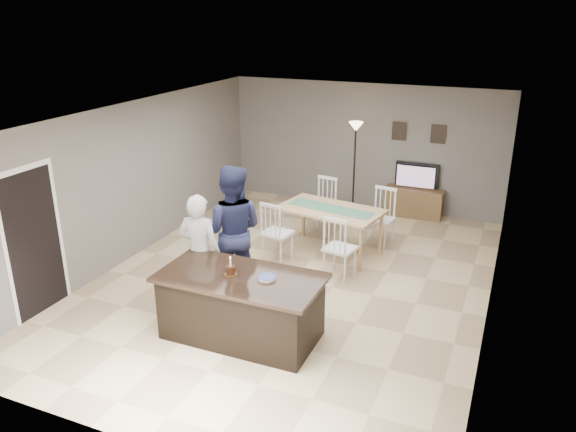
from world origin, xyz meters
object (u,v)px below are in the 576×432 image
at_px(kitchen_island, 241,306).
at_px(plate_stack, 267,278).
at_px(tv_console, 413,203).
at_px(man, 232,231).
at_px(dining_table, 330,216).
at_px(television, 416,176).
at_px(birthday_cake, 231,270).
at_px(woman, 200,251).
at_px(floor_lamp, 355,143).

xyz_separation_m(kitchen_island, plate_stack, (0.36, 0.05, 0.46)).
relative_size(kitchen_island, plate_stack, 9.07).
relative_size(kitchen_island, tv_console, 1.79).
bearing_deg(man, tv_console, -130.49).
relative_size(plate_stack, dining_table, 0.10).
relative_size(television, birthday_cake, 3.59).
distance_m(woman, man, 0.62).
xyz_separation_m(tv_console, floor_lamp, (-1.22, -0.37, 1.24)).
bearing_deg(dining_table, floor_lamp, 105.51).
relative_size(birthday_cake, floor_lamp, 0.13).
height_order(kitchen_island, tv_console, kitchen_island).
height_order(kitchen_island, floor_lamp, floor_lamp).
distance_m(tv_console, birthday_cake, 5.77).
bearing_deg(birthday_cake, television, 76.68).
distance_m(woman, dining_table, 2.78).
xyz_separation_m(television, birthday_cake, (-1.34, -5.64, 0.10)).
xyz_separation_m(television, man, (-1.91, -4.54, 0.15)).
height_order(plate_stack, floor_lamp, floor_lamp).
bearing_deg(kitchen_island, television, 77.99).
bearing_deg(man, television, -130.17).
xyz_separation_m(woman, dining_table, (1.13, 2.54, -0.17)).
xyz_separation_m(tv_console, man, (-1.91, -4.47, 0.71)).
bearing_deg(man, dining_table, -131.57).
height_order(television, dining_table, television).
bearing_deg(birthday_cake, man, 117.44).
distance_m(birthday_cake, dining_table, 3.12).
relative_size(tv_console, man, 0.59).
distance_m(kitchen_island, woman, 1.17).
bearing_deg(dining_table, man, -104.25).
height_order(kitchen_island, birthday_cake, birthday_cake).
xyz_separation_m(birthday_cake, plate_stack, (0.49, 0.06, -0.04)).
xyz_separation_m(birthday_cake, floor_lamp, (0.11, 5.21, 0.58)).
bearing_deg(man, birthday_cake, 100.09).
bearing_deg(dining_table, kitchen_island, -83.43).
bearing_deg(man, plate_stack, 118.14).
xyz_separation_m(woman, floor_lamp, (0.93, 4.65, 0.68)).
relative_size(woman, floor_lamp, 0.87).
relative_size(woman, birthday_cake, 6.77).
relative_size(man, birthday_cake, 7.97).
distance_m(tv_console, woman, 5.49).
bearing_deg(plate_stack, tv_console, 81.31).
bearing_deg(tv_console, woman, -113.18).
relative_size(kitchen_island, woman, 1.25).
height_order(kitchen_island, woman, woman).
bearing_deg(birthday_cake, dining_table, 84.09).
bearing_deg(floor_lamp, woman, -101.27).
bearing_deg(plate_stack, television, 81.42).
bearing_deg(plate_stack, man, 135.49).
bearing_deg(tv_console, plate_stack, -98.69).
bearing_deg(birthday_cake, tv_console, 76.52).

